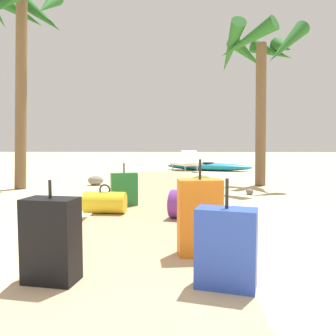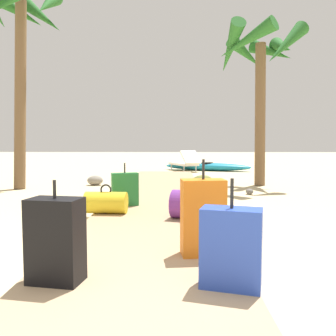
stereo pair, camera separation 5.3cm
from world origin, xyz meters
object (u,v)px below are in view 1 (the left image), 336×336
object	(u,v)px
duffel_bag_yellow	(105,202)
suitcase_black	(51,240)
suitcase_orange	(200,217)
lounge_chair	(186,162)
palm_tree_near_left	(20,25)
palm_tree_far_right	(260,60)
kayak	(208,167)
suitcase_green	(124,189)
backpack_olive	(201,192)
suitcase_blue	(226,248)
duffel_bag_purple	(190,204)

from	to	relation	value
duffel_bag_yellow	suitcase_black	bearing A→B (deg)	-87.58
suitcase_orange	lounge_chair	world-z (taller)	suitcase_orange
palm_tree_near_left	lounge_chair	distance (m)	7.13
lounge_chair	palm_tree_far_right	bearing A→B (deg)	-68.38
duffel_bag_yellow	kayak	distance (m)	8.75
suitcase_black	lounge_chair	xyz separation A→B (m)	(1.29, 10.68, -0.06)
suitcase_black	suitcase_orange	bearing A→B (deg)	29.84
suitcase_green	suitcase_orange	bearing A→B (deg)	-67.22
suitcase_green	backpack_olive	bearing A→B (deg)	-16.77
suitcase_orange	palm_tree_far_right	xyz separation A→B (m)	(1.83, 5.81, 2.67)
suitcase_blue	palm_tree_far_right	world-z (taller)	palm_tree_far_right
palm_tree_near_left	backpack_olive	bearing A→B (deg)	-37.95
suitcase_green	backpack_olive	distance (m)	1.27
suitcase_black	suitcase_blue	xyz separation A→B (m)	(1.27, -0.08, -0.03)
duffel_bag_purple	backpack_olive	bearing A→B (deg)	71.75
palm_tree_far_right	suitcase_black	bearing A→B (deg)	-114.64
suitcase_black	palm_tree_near_left	distance (m)	7.34
lounge_chair	kayak	xyz separation A→B (m)	(0.84, 0.29, -0.18)
suitcase_black	palm_tree_far_right	distance (m)	7.61
duffel_bag_purple	suitcase_blue	distance (m)	2.26
suitcase_orange	duffel_bag_yellow	bearing A→B (deg)	123.49
backpack_olive	kayak	size ratio (longest dim) A/B	0.16
palm_tree_near_left	suitcase_blue	bearing A→B (deg)	-56.36
duffel_bag_purple	kayak	bearing A→B (deg)	83.29
backpack_olive	lounge_chair	size ratio (longest dim) A/B	0.32
suitcase_blue	suitcase_green	distance (m)	3.44
suitcase_black	backpack_olive	size ratio (longest dim) A/B	1.43
backpack_olive	kayak	world-z (taller)	backpack_olive
duffel_bag_yellow	suitcase_green	size ratio (longest dim) A/B	0.89
suitcase_green	lounge_chair	world-z (taller)	lounge_chair
duffel_bag_purple	lounge_chair	distance (m)	8.51
suitcase_orange	backpack_olive	size ratio (longest dim) A/B	1.66
suitcase_black	suitcase_orange	size ratio (longest dim) A/B	0.86
duffel_bag_purple	suitcase_orange	bearing A→B (deg)	-88.78
suitcase_blue	kayak	world-z (taller)	suitcase_blue
suitcase_green	backpack_olive	size ratio (longest dim) A/B	1.30
suitcase_blue	suitcase_black	bearing A→B (deg)	176.59
suitcase_black	suitcase_green	world-z (taller)	suitcase_black
palm_tree_near_left	palm_tree_far_right	size ratio (longest dim) A/B	1.21
duffel_bag_yellow	backpack_olive	world-z (taller)	backpack_olive
duffel_bag_purple	lounge_chair	world-z (taller)	lounge_chair
duffel_bag_yellow	palm_tree_near_left	distance (m)	5.56
palm_tree_near_left	kayak	size ratio (longest dim) A/B	1.45
duffel_bag_yellow	suitcase_green	xyz separation A→B (m)	(0.19, 0.63, 0.11)
suitcase_black	suitcase_green	size ratio (longest dim) A/B	1.10
duffel_bag_purple	suitcase_green	distance (m)	1.41
suitcase_black	palm_tree_near_left	size ratio (longest dim) A/B	0.16
backpack_olive	suitcase_blue	bearing A→B (deg)	-90.55
palm_tree_near_left	palm_tree_far_right	xyz separation A→B (m)	(5.68, 0.55, -0.70)
duffel_bag_yellow	lounge_chair	world-z (taller)	lounge_chair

